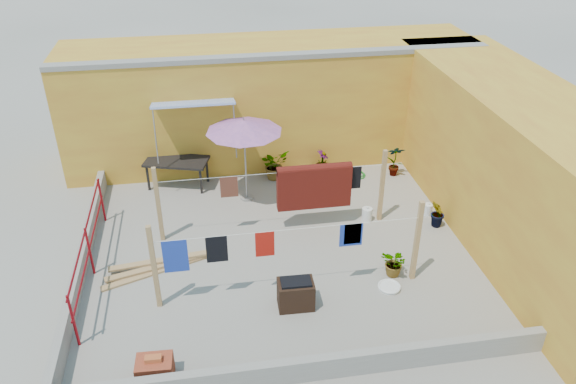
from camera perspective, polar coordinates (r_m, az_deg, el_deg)
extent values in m
plane|color=#9E998E|center=(12.24, -0.91, -5.83)|extent=(80.00, 80.00, 0.00)
cube|color=gold|center=(15.65, -1.73, 9.27)|extent=(11.00, 2.40, 3.20)
cube|color=gray|center=(14.16, -1.23, 13.62)|extent=(11.00, 0.35, 0.12)
cube|color=#2D51B2|center=(13.85, -9.62, 8.87)|extent=(2.00, 0.79, 0.22)
cylinder|color=gray|center=(13.81, -13.31, 5.45)|extent=(0.03, 0.30, 1.28)
cylinder|color=gray|center=(13.78, -5.40, 6.12)|extent=(0.03, 0.30, 1.28)
cube|color=gold|center=(13.08, 22.20, 2.48)|extent=(2.40, 9.00, 3.20)
cube|color=gray|center=(9.46, 2.49, -17.45)|extent=(8.30, 0.16, 0.44)
cube|color=gray|center=(12.32, -20.17, -6.48)|extent=(0.16, 7.30, 0.44)
cylinder|color=maroon|center=(10.38, -20.97, -12.13)|extent=(0.05, 0.05, 1.10)
cylinder|color=maroon|center=(11.92, -19.50, -5.71)|extent=(0.05, 0.05, 1.10)
cylinder|color=maroon|center=(13.58, -18.40, -0.80)|extent=(0.05, 0.05, 1.10)
cylinder|color=maroon|center=(11.65, -19.91, -3.71)|extent=(0.04, 4.20, 0.04)
cylinder|color=maroon|center=(11.89, -19.54, -5.51)|extent=(0.04, 4.20, 0.04)
cube|color=tan|center=(10.55, -13.44, -7.46)|extent=(0.09, 0.09, 1.80)
cube|color=tan|center=(11.20, 12.95, -4.90)|extent=(0.09, 0.09, 1.80)
cube|color=tan|center=(12.93, 9.54, 0.61)|extent=(0.09, 0.09, 1.80)
cube|color=tan|center=(12.37, -13.04, -1.27)|extent=(0.09, 0.09, 1.80)
cylinder|color=silver|center=(10.27, 0.20, -3.84)|extent=(5.00, 0.01, 0.01)
cylinder|color=silver|center=(12.13, -1.53, 1.92)|extent=(5.00, 0.01, 0.01)
cube|color=#4B110C|center=(12.49, 2.66, 0.46)|extent=(1.67, 0.22, 0.99)
cube|color=black|center=(12.61, 6.75, 1.46)|extent=(0.31, 0.02, 0.55)
cube|color=brown|center=(12.18, -6.01, 0.53)|extent=(0.38, 0.02, 0.50)
cube|color=#1C359C|center=(10.40, -11.36, -6.41)|extent=(0.45, 0.02, 0.69)
cube|color=black|center=(10.33, -7.24, -5.79)|extent=(0.39, 0.02, 0.56)
cube|color=#AA160D|center=(10.37, -2.36, -5.30)|extent=(0.35, 0.02, 0.54)
cube|color=#1C359C|center=(10.63, 6.43, -4.34)|extent=(0.44, 0.02, 0.49)
cube|color=black|center=(10.63, 6.58, -4.22)|extent=(0.33, 0.02, 0.45)
cylinder|color=gray|center=(14.05, -4.19, -0.56)|extent=(0.33, 0.33, 0.05)
cylinder|color=gray|center=(13.56, -4.35, 3.11)|extent=(0.04, 0.04, 2.08)
cone|color=#B76298|center=(13.16, -4.51, 6.72)|extent=(2.39, 2.39, 0.29)
cylinder|color=gray|center=(13.10, -4.53, 7.37)|extent=(0.04, 0.04, 0.09)
cube|color=black|center=(14.54, -11.26, 3.09)|extent=(1.73, 1.20, 0.06)
cube|color=black|center=(14.67, -14.04, 1.39)|extent=(0.06, 0.06, 0.69)
cube|color=black|center=(15.18, -13.26, 2.53)|extent=(0.06, 0.06, 0.69)
cube|color=black|center=(14.25, -8.85, 1.08)|extent=(0.06, 0.06, 0.69)
cube|color=black|center=(14.78, -8.23, 2.27)|extent=(0.06, 0.06, 0.69)
cube|color=#9A3E23|center=(9.67, -13.35, -17.19)|extent=(0.60, 0.45, 0.42)
cube|color=#BA542B|center=(9.49, -13.54, -16.15)|extent=(0.27, 0.14, 0.08)
cube|color=tan|center=(11.89, -13.27, -7.90)|extent=(2.14, 0.92, 0.04)
cube|color=tan|center=(11.95, -12.89, -7.33)|extent=(2.19, 0.74, 0.04)
cube|color=tan|center=(12.01, -12.52, -6.77)|extent=(2.23, 0.44, 0.04)
cube|color=black|center=(10.65, 0.79, -10.35)|extent=(0.69, 0.47, 0.56)
cube|color=black|center=(10.45, 0.81, -9.10)|extent=(0.57, 0.35, 0.04)
cylinder|color=silver|center=(11.36, 10.24, -9.52)|extent=(0.43, 0.43, 0.06)
torus|color=silver|center=(11.35, 10.25, -9.41)|extent=(0.46, 0.46, 0.05)
cylinder|color=silver|center=(13.21, 8.02, -2.29)|extent=(0.24, 0.24, 0.33)
cylinder|color=silver|center=(13.11, 8.08, -1.60)|extent=(0.07, 0.07, 0.05)
cylinder|color=silver|center=(13.72, 14.03, -1.73)|extent=(0.21, 0.21, 0.28)
cylinder|color=silver|center=(13.64, 14.11, -1.17)|extent=(0.06, 0.06, 0.05)
torus|color=#197222|center=(15.16, 6.97, 1.72)|extent=(0.49, 0.49, 0.03)
torus|color=#197222|center=(15.15, 6.97, 1.85)|extent=(0.41, 0.41, 0.03)
imported|color=#1A5B1C|center=(14.77, -1.40, 2.81)|extent=(0.94, 0.92, 0.80)
imported|color=#1A5B1C|center=(15.01, 3.52, 2.99)|extent=(0.48, 0.48, 0.69)
imported|color=#1A5B1C|center=(15.16, 10.82, 3.19)|extent=(0.51, 0.38, 0.88)
imported|color=#1A5B1C|center=(13.21, 14.98, -2.16)|extent=(0.41, 0.46, 0.70)
imported|color=#1A5B1C|center=(11.55, 10.83, -7.13)|extent=(0.67, 0.70, 0.60)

